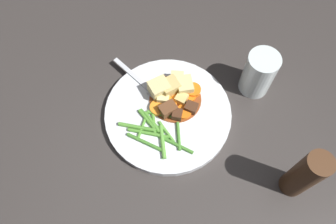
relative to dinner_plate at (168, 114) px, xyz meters
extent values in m
plane|color=#383330|center=(0.00, 0.00, -0.01)|extent=(3.00, 3.00, 0.00)
cylinder|color=white|center=(0.00, 0.00, 0.00)|extent=(0.27, 0.27, 0.02)
cylinder|color=brown|center=(0.03, -0.01, 0.01)|extent=(0.11, 0.11, 0.00)
cylinder|color=orange|center=(0.00, -0.03, 0.01)|extent=(0.04, 0.04, 0.01)
cylinder|color=orange|center=(0.04, -0.02, 0.01)|extent=(0.04, 0.04, 0.01)
cylinder|color=orange|center=(0.05, -0.05, 0.02)|extent=(0.04, 0.04, 0.01)
cylinder|color=orange|center=(0.01, 0.02, 0.01)|extent=(0.04, 0.04, 0.01)
cylinder|color=orange|center=(0.01, 0.00, 0.01)|extent=(0.05, 0.05, 0.01)
cylinder|color=orange|center=(0.04, -0.04, 0.01)|extent=(0.04, 0.04, 0.01)
cube|color=#EAD68C|center=(0.03, 0.01, 0.02)|extent=(0.03, 0.03, 0.02)
cube|color=#DBBC6B|center=(0.05, 0.00, 0.03)|extent=(0.05, 0.05, 0.03)
cube|color=#EAD68C|center=(0.05, 0.02, 0.03)|extent=(0.05, 0.05, 0.03)
cube|color=#EAD68C|center=(0.06, -0.03, 0.02)|extent=(0.04, 0.04, 0.03)
cube|color=#DBBC6B|center=(0.03, -0.03, 0.02)|extent=(0.03, 0.03, 0.02)
cube|color=#EAD68C|center=(0.07, -0.01, 0.02)|extent=(0.03, 0.03, 0.02)
cube|color=#4C2B19|center=(0.06, 0.01, 0.02)|extent=(0.03, 0.03, 0.02)
cube|color=#4C2B19|center=(0.01, -0.05, 0.02)|extent=(0.03, 0.03, 0.02)
cube|color=brown|center=(0.00, 0.00, 0.02)|extent=(0.04, 0.04, 0.02)
cube|color=#4C2B19|center=(-0.01, -0.02, 0.02)|extent=(0.02, 0.02, 0.02)
cylinder|color=#4C8E33|center=(-0.05, -0.03, 0.01)|extent=(0.06, 0.01, 0.01)
cylinder|color=#4C8E33|center=(-0.07, -0.02, 0.01)|extent=(0.04, 0.07, 0.01)
cylinder|color=#599E38|center=(-0.01, 0.01, 0.01)|extent=(0.02, 0.06, 0.01)
cylinder|color=#599E38|center=(-0.03, 0.03, 0.01)|extent=(0.05, 0.04, 0.01)
cylinder|color=#599E38|center=(-0.02, 0.03, 0.01)|extent=(0.06, 0.02, 0.01)
cylinder|color=#599E38|center=(-0.04, 0.06, 0.01)|extent=(0.02, 0.08, 0.01)
cylinder|color=#4C8E33|center=(-0.02, 0.03, 0.01)|extent=(0.05, 0.06, 0.01)
cylinder|color=#599E38|center=(-0.05, 0.04, 0.01)|extent=(0.02, 0.08, 0.01)
cylinder|color=#4C8E33|center=(-0.07, 0.04, 0.01)|extent=(0.04, 0.08, 0.01)
cylinder|color=#599E38|center=(-0.02, 0.04, 0.01)|extent=(0.04, 0.04, 0.01)
cylinder|color=#66AD42|center=(-0.05, 0.00, 0.01)|extent=(0.05, 0.04, 0.01)
cylinder|color=#599E38|center=(-0.04, 0.05, 0.01)|extent=(0.05, 0.02, 0.01)
cylinder|color=#66AD42|center=(-0.07, 0.01, 0.01)|extent=(0.07, 0.02, 0.01)
cube|color=silver|center=(0.09, 0.08, 0.01)|extent=(0.08, 0.09, 0.00)
cube|color=silver|center=(0.04, 0.03, 0.01)|extent=(0.03, 0.03, 0.00)
cylinder|color=silver|center=(0.02, 0.02, 0.01)|extent=(0.03, 0.03, 0.00)
cylinder|color=silver|center=(0.02, 0.01, 0.01)|extent=(0.03, 0.03, 0.00)
cylinder|color=silver|center=(0.03, 0.01, 0.01)|extent=(0.03, 0.03, 0.00)
cylinder|color=silver|center=(0.03, 0.01, 0.01)|extent=(0.03, 0.03, 0.00)
cylinder|color=silver|center=(0.09, -0.18, 0.04)|extent=(0.07, 0.07, 0.10)
cylinder|color=#4C2D19|center=(-0.13, -0.25, 0.06)|extent=(0.05, 0.05, 0.15)
camera|label=1|loc=(-0.30, -0.02, 0.63)|focal=35.40mm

